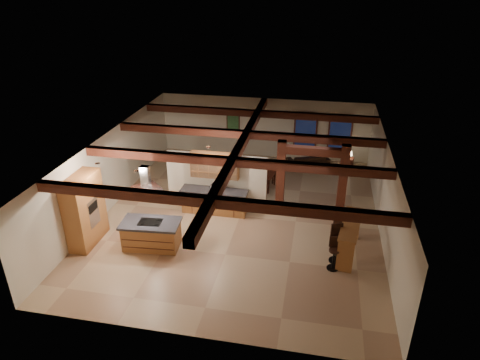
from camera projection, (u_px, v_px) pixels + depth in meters
The scene contains 23 objects.
ground at pixel (240, 216), 15.95m from camera, with size 12.00×12.00×0.00m, color tan.
room_walls at pixel (240, 173), 15.17m from camera, with size 12.00×12.00×12.00m.
ceiling_beams at pixel (240, 147), 14.75m from camera, with size 10.00×12.00×0.28m.
timber_posts at pixel (312, 173), 15.19m from camera, with size 2.50×0.30×2.90m.
partition_wall at pixel (217, 181), 16.08m from camera, with size 3.80×0.18×2.20m, color beige.
pantry_cabinet at pixel (85, 210), 13.93m from camera, with size 0.67×1.60×2.40m.
back_counter at pixel (215, 201), 16.01m from camera, with size 2.50×0.66×0.94m.
upper_display_cabinet at pixel (215, 165), 15.59m from camera, with size 1.80×0.36×0.95m.
range_hood at pixel (148, 199), 13.41m from camera, with size 1.10×1.10×1.40m.
back_windows at pixel (323, 131), 20.06m from camera, with size 2.70×0.07×1.70m.
framed_art at pixel (233, 121), 20.71m from camera, with size 0.65×0.05×0.85m.
recessed_cans at pixel (149, 160), 13.43m from camera, with size 3.16×2.46×0.03m.
kitchen_island at pixel (151, 234), 13.98m from camera, with size 1.97×1.15×0.94m.
dining_table at pixel (252, 179), 18.04m from camera, with size 1.86×1.04×0.66m, color #39170E.
sofa at pixel (308, 161), 19.96m from camera, with size 1.93×0.76×0.56m, color black.
microwave at pixel (217, 187), 15.74m from camera, with size 0.43×0.29×0.24m, color silver.
bar_counter at pixel (350, 233), 13.49m from camera, with size 0.87×2.22×1.14m.
side_table at pixel (348, 163), 19.72m from camera, with size 0.42×0.42×0.52m, color #38160E.
table_lamp at pixel (349, 153), 19.51m from camera, with size 0.28×0.28×0.33m.
bar_stool_a at pixel (334, 253), 12.91m from camera, with size 0.37×0.38×1.06m.
bar_stool_b at pixel (337, 243), 13.20m from camera, with size 0.47×0.48×1.26m.
bar_stool_c at pixel (337, 234), 13.84m from camera, with size 0.38×0.38×1.09m.
dining_chairs at pixel (253, 175), 17.95m from camera, with size 1.75×1.75×1.06m.
Camera 1 is at (2.63, -13.52, 8.16)m, focal length 32.00 mm.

